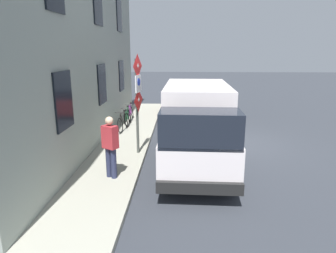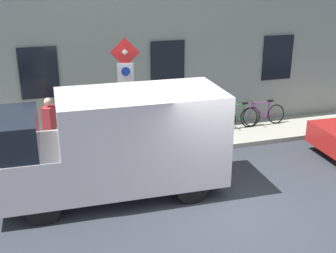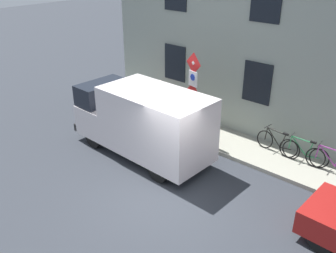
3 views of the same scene
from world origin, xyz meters
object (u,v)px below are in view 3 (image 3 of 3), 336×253
(sign_post_stacked, at_px, (193,86))
(bicycle_black, at_px, (278,143))
(delivery_van, at_px, (143,120))
(pedestrian, at_px, (160,98))
(bicycle_purple, at_px, (332,162))
(bicycle_green, at_px, (304,152))

(sign_post_stacked, xyz_separation_m, bicycle_black, (1.09, -2.98, -1.70))
(delivery_van, height_order, pedestrian, delivery_van)
(bicycle_black, relative_size, pedestrian, 1.00)
(sign_post_stacked, relative_size, bicycle_black, 1.86)
(bicycle_purple, bearing_deg, sign_post_stacked, 9.53)
(bicycle_purple, distance_m, pedestrian, 6.97)
(sign_post_stacked, height_order, delivery_van, sign_post_stacked)
(sign_post_stacked, relative_size, bicycle_purple, 1.86)
(delivery_van, bearing_deg, sign_post_stacked, -107.43)
(delivery_van, bearing_deg, pedestrian, -58.13)
(delivery_van, height_order, bicycle_green, delivery_van)
(sign_post_stacked, relative_size, pedestrian, 1.86)
(sign_post_stacked, xyz_separation_m, pedestrian, (0.50, 2.06, -1.14))
(bicycle_black, bearing_deg, delivery_van, 45.39)
(sign_post_stacked, distance_m, bicycle_black, 3.60)
(delivery_van, bearing_deg, bicycle_green, -145.38)
(bicycle_purple, height_order, bicycle_green, same)
(bicycle_purple, bearing_deg, bicycle_green, -3.07)
(bicycle_purple, distance_m, bicycle_black, 1.88)
(delivery_van, relative_size, pedestrian, 3.13)
(bicycle_green, height_order, bicycle_black, same)
(delivery_van, xyz_separation_m, bicycle_black, (2.99, -3.63, -0.82))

